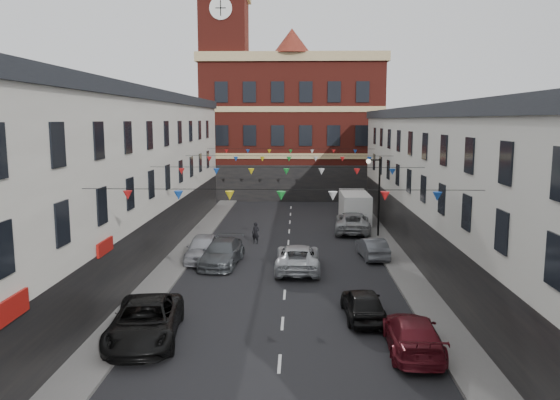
# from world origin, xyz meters

# --- Properties ---
(ground) EXTENTS (160.00, 160.00, 0.00)m
(ground) POSITION_xyz_m (0.00, 0.00, 0.00)
(ground) COLOR black
(ground) RESTS_ON ground
(pavement_left) EXTENTS (1.80, 64.00, 0.15)m
(pavement_left) POSITION_xyz_m (-6.90, 2.00, 0.07)
(pavement_left) COLOR #605E5B
(pavement_left) RESTS_ON ground
(pavement_right) EXTENTS (1.80, 64.00, 0.15)m
(pavement_right) POSITION_xyz_m (6.90, 2.00, 0.07)
(pavement_right) COLOR #605E5B
(pavement_right) RESTS_ON ground
(terrace_left) EXTENTS (8.40, 56.00, 10.70)m
(terrace_left) POSITION_xyz_m (-11.78, 1.00, 5.35)
(terrace_left) COLOR beige
(terrace_left) RESTS_ON ground
(terrace_right) EXTENTS (8.40, 56.00, 9.70)m
(terrace_right) POSITION_xyz_m (11.78, 1.00, 4.85)
(terrace_right) COLOR beige
(terrace_right) RESTS_ON ground
(civic_building) EXTENTS (20.60, 13.30, 18.50)m
(civic_building) POSITION_xyz_m (0.00, 37.95, 8.14)
(civic_building) COLOR maroon
(civic_building) RESTS_ON ground
(clock_tower) EXTENTS (5.60, 5.60, 30.00)m
(clock_tower) POSITION_xyz_m (-7.50, 35.00, 14.93)
(clock_tower) COLOR maroon
(clock_tower) RESTS_ON ground
(distant_hill) EXTENTS (40.00, 14.00, 10.00)m
(distant_hill) POSITION_xyz_m (-4.00, 62.00, 5.00)
(distant_hill) COLOR #2C4F25
(distant_hill) RESTS_ON ground
(street_lamp) EXTENTS (1.10, 0.36, 6.00)m
(street_lamp) POSITION_xyz_m (6.55, 14.00, 3.90)
(street_lamp) COLOR black
(street_lamp) RESTS_ON ground
(car_left_c) EXTENTS (3.29, 6.03, 1.60)m
(car_left_c) POSITION_xyz_m (-5.50, -6.00, 0.80)
(car_left_c) COLOR black
(car_left_c) RESTS_ON ground
(car_left_d) EXTENTS (2.59, 5.42, 1.52)m
(car_left_d) POSITION_xyz_m (-3.98, 5.70, 0.76)
(car_left_d) COLOR #45494D
(car_left_d) RESTS_ON ground
(car_left_e) EXTENTS (2.01, 4.83, 1.63)m
(car_left_e) POSITION_xyz_m (-5.33, 6.73, 0.82)
(car_left_e) COLOR #9C9DA4
(car_left_e) RESTS_ON ground
(car_right_c) EXTENTS (2.18, 4.96, 1.42)m
(car_right_c) POSITION_xyz_m (5.08, -6.75, 0.71)
(car_right_c) COLOR maroon
(car_right_c) RESTS_ON ground
(car_right_d) EXTENTS (1.84, 4.21, 1.41)m
(car_right_d) POSITION_xyz_m (3.60, -3.29, 0.71)
(car_right_d) COLOR black
(car_right_d) RESTS_ON ground
(car_right_e) EXTENTS (1.82, 4.19, 1.34)m
(car_right_e) POSITION_xyz_m (5.50, 7.68, 0.67)
(car_right_e) COLOR #55585D
(car_right_e) RESTS_ON ground
(car_right_f) EXTENTS (3.18, 6.04, 1.62)m
(car_right_f) POSITION_xyz_m (5.04, 15.91, 0.81)
(car_right_f) COLOR #989A9C
(car_right_f) RESTS_ON ground
(moving_car) EXTENTS (2.62, 5.58, 1.54)m
(moving_car) POSITION_xyz_m (0.67, 4.68, 0.77)
(moving_car) COLOR silver
(moving_car) RESTS_ON ground
(white_van) EXTENTS (2.30, 5.94, 2.63)m
(white_van) POSITION_xyz_m (5.60, 19.90, 1.31)
(white_van) COLOR white
(white_van) RESTS_ON ground
(pedestrian) EXTENTS (0.66, 0.54, 1.55)m
(pedestrian) POSITION_xyz_m (-2.36, 11.61, 0.78)
(pedestrian) COLOR black
(pedestrian) RESTS_ON ground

